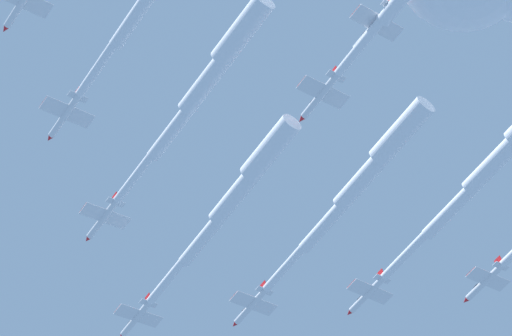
{
  "coord_description": "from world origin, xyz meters",
  "views": [
    {
      "loc": [
        6.17,
        -97.45,
        63.74
      ],
      "look_at": [
        0.0,
        0.0,
        218.71
      ],
      "focal_mm": 81.66,
      "sensor_mm": 36.0,
      "label": 1
    }
  ],
  "objects_px": {
    "jet_lead": "(235,196)",
    "jet_port_inner": "(205,83)",
    "jet_starboard_inner": "(361,180)",
    "jet_starboard_mid": "(493,163)"
  },
  "relations": [
    {
      "from": "jet_lead",
      "to": "jet_port_inner",
      "type": "height_order",
      "value": "jet_port_inner"
    },
    {
      "from": "jet_port_inner",
      "to": "jet_starboard_mid",
      "type": "bearing_deg",
      "value": 20.03
    },
    {
      "from": "jet_port_inner",
      "to": "jet_starboard_mid",
      "type": "distance_m",
      "value": 46.69
    },
    {
      "from": "jet_starboard_inner",
      "to": "jet_starboard_mid",
      "type": "relative_size",
      "value": 0.98
    },
    {
      "from": "jet_lead",
      "to": "jet_starboard_inner",
      "type": "height_order",
      "value": "jet_starboard_inner"
    },
    {
      "from": "jet_lead",
      "to": "jet_port_inner",
      "type": "bearing_deg",
      "value": -99.01
    },
    {
      "from": "jet_lead",
      "to": "jet_starboard_mid",
      "type": "height_order",
      "value": "jet_starboard_mid"
    },
    {
      "from": "jet_lead",
      "to": "jet_port_inner",
      "type": "xyz_separation_m",
      "value": [
        -3.08,
        -19.41,
        2.0
      ]
    },
    {
      "from": "jet_starboard_mid",
      "to": "jet_starboard_inner",
      "type": "bearing_deg",
      "value": 174.82
    },
    {
      "from": "jet_starboard_inner",
      "to": "jet_lead",
      "type": "bearing_deg",
      "value": 175.57
    }
  ]
}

